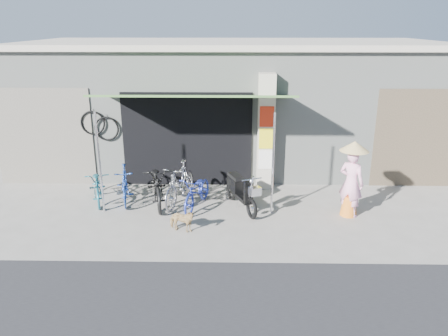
{
  "coord_description": "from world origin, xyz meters",
  "views": [
    {
      "loc": [
        -0.02,
        -8.53,
        4.2
      ],
      "look_at": [
        -0.2,
        1.0,
        1.0
      ],
      "focal_mm": 35.0,
      "sensor_mm": 36.0,
      "label": 1
    }
  ],
  "objects_px": {
    "bike_black": "(158,184)",
    "bike_blue": "(125,184)",
    "bike_navy": "(198,191)",
    "nun": "(351,179)",
    "bike_teal": "(98,185)",
    "street_dog": "(181,221)",
    "moped": "(240,191)",
    "bike_silver": "(180,183)"
  },
  "relations": [
    {
      "from": "bike_blue",
      "to": "bike_navy",
      "type": "xyz_separation_m",
      "value": [
        1.8,
        -0.33,
        -0.04
      ]
    },
    {
      "from": "bike_blue",
      "to": "moped",
      "type": "relative_size",
      "value": 0.93
    },
    {
      "from": "bike_teal",
      "to": "street_dog",
      "type": "xyz_separation_m",
      "value": [
        2.23,
        -1.62,
        -0.16
      ]
    },
    {
      "from": "bike_teal",
      "to": "street_dog",
      "type": "distance_m",
      "value": 2.76
    },
    {
      "from": "bike_teal",
      "to": "moped",
      "type": "height_order",
      "value": "moped"
    },
    {
      "from": "nun",
      "to": "bike_navy",
      "type": "bearing_deg",
      "value": 34.09
    },
    {
      "from": "bike_silver",
      "to": "nun",
      "type": "height_order",
      "value": "nun"
    },
    {
      "from": "bike_teal",
      "to": "bike_navy",
      "type": "height_order",
      "value": "bike_teal"
    },
    {
      "from": "bike_teal",
      "to": "bike_navy",
      "type": "bearing_deg",
      "value": -26.32
    },
    {
      "from": "bike_silver",
      "to": "moped",
      "type": "height_order",
      "value": "bike_silver"
    },
    {
      "from": "bike_blue",
      "to": "bike_silver",
      "type": "height_order",
      "value": "bike_silver"
    },
    {
      "from": "bike_blue",
      "to": "bike_black",
      "type": "distance_m",
      "value": 0.83
    },
    {
      "from": "bike_teal",
      "to": "bike_navy",
      "type": "xyz_separation_m",
      "value": [
        2.47,
        -0.35,
        -0.0
      ]
    },
    {
      "from": "bike_blue",
      "to": "street_dog",
      "type": "bearing_deg",
      "value": -58.19
    },
    {
      "from": "nun",
      "to": "bike_teal",
      "type": "bearing_deg",
      "value": 33.24
    },
    {
      "from": "street_dog",
      "to": "nun",
      "type": "xyz_separation_m",
      "value": [
        3.72,
        0.91,
        0.61
      ]
    },
    {
      "from": "bike_navy",
      "to": "nun",
      "type": "bearing_deg",
      "value": 10.04
    },
    {
      "from": "bike_black",
      "to": "nun",
      "type": "height_order",
      "value": "nun"
    },
    {
      "from": "bike_blue",
      "to": "bike_silver",
      "type": "relative_size",
      "value": 0.85
    },
    {
      "from": "bike_navy",
      "to": "nun",
      "type": "distance_m",
      "value": 3.52
    },
    {
      "from": "bike_black",
      "to": "bike_blue",
      "type": "bearing_deg",
      "value": 159.51
    },
    {
      "from": "moped",
      "to": "nun",
      "type": "relative_size",
      "value": 0.91
    },
    {
      "from": "bike_teal",
      "to": "bike_blue",
      "type": "distance_m",
      "value": 0.67
    },
    {
      "from": "bike_teal",
      "to": "bike_blue",
      "type": "height_order",
      "value": "bike_blue"
    },
    {
      "from": "moped",
      "to": "bike_blue",
      "type": "bearing_deg",
      "value": 149.8
    },
    {
      "from": "bike_blue",
      "to": "bike_silver",
      "type": "xyz_separation_m",
      "value": [
        1.35,
        -0.1,
        0.08
      ]
    },
    {
      "from": "street_dog",
      "to": "moped",
      "type": "relative_size",
      "value": 0.37
    },
    {
      "from": "bike_silver",
      "to": "moped",
      "type": "xyz_separation_m",
      "value": [
        1.45,
        -0.25,
        -0.09
      ]
    },
    {
      "from": "bike_silver",
      "to": "bike_navy",
      "type": "height_order",
      "value": "bike_silver"
    },
    {
      "from": "bike_silver",
      "to": "bike_navy",
      "type": "distance_m",
      "value": 0.52
    },
    {
      "from": "nun",
      "to": "bike_blue",
      "type": "bearing_deg",
      "value": 32.55
    },
    {
      "from": "moped",
      "to": "nun",
      "type": "height_order",
      "value": "nun"
    },
    {
      "from": "bike_blue",
      "to": "nun",
      "type": "xyz_separation_m",
      "value": [
        5.27,
        -0.7,
        0.42
      ]
    },
    {
      "from": "bike_black",
      "to": "moped",
      "type": "relative_size",
      "value": 1.21
    },
    {
      "from": "bike_black",
      "to": "bike_silver",
      "type": "relative_size",
      "value": 1.11
    },
    {
      "from": "bike_navy",
      "to": "bike_black",
      "type": "bearing_deg",
      "value": -177.05
    },
    {
      "from": "bike_teal",
      "to": "bike_black",
      "type": "height_order",
      "value": "bike_black"
    },
    {
      "from": "bike_blue",
      "to": "moped",
      "type": "distance_m",
      "value": 2.83
    },
    {
      "from": "bike_silver",
      "to": "nun",
      "type": "bearing_deg",
      "value": 7.34
    },
    {
      "from": "bike_silver",
      "to": "bike_teal",
      "type": "bearing_deg",
      "value": -167.19
    },
    {
      "from": "moped",
      "to": "bike_black",
      "type": "bearing_deg",
      "value": 149.91
    },
    {
      "from": "moped",
      "to": "nun",
      "type": "distance_m",
      "value": 2.53
    }
  ]
}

